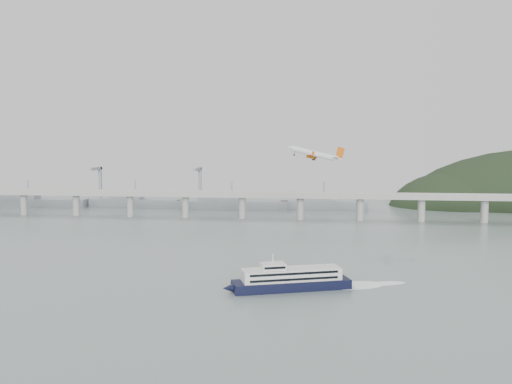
# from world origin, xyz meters

# --- Properties ---
(ground) EXTENTS (900.00, 900.00, 0.00)m
(ground) POSITION_xyz_m (0.00, 0.00, 0.00)
(ground) COLOR slate
(ground) RESTS_ON ground
(bridge) EXTENTS (800.00, 22.00, 23.90)m
(bridge) POSITION_xyz_m (-1.15, 200.00, 17.65)
(bridge) COLOR #969693
(bridge) RESTS_ON ground
(distant_fleet) EXTENTS (453.00, 60.90, 40.00)m
(distant_fleet) POSITION_xyz_m (-155.36, 265.08, 6.22)
(distant_fleet) COLOR gray
(distant_fleet) RESTS_ON ground
(ferry) EXTENTS (82.92, 36.26, 16.21)m
(ferry) POSITION_xyz_m (25.35, -23.08, 4.40)
(ferry) COLOR black
(ferry) RESTS_ON ground
(airliner) EXTENTS (35.50, 32.36, 10.73)m
(airliner) POSITION_xyz_m (33.77, 70.34, 58.02)
(airliner) COLOR silver
(airliner) RESTS_ON ground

